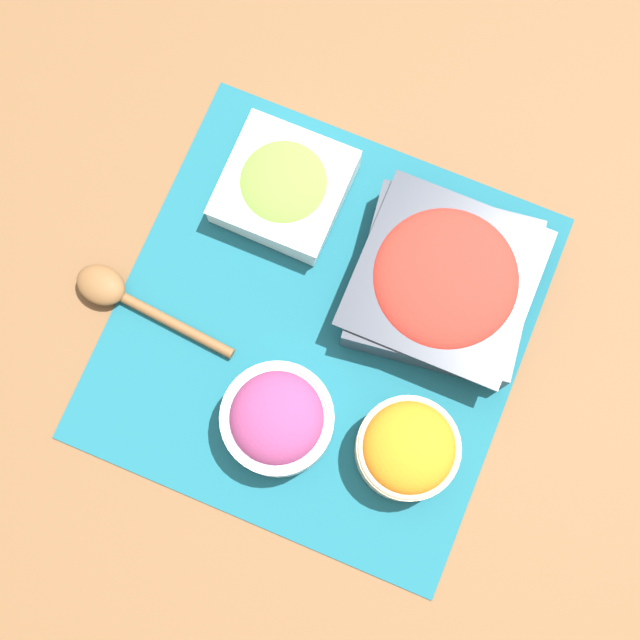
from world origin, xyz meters
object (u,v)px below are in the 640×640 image
(tomato_bowl, at_px, (444,282))
(carrot_bowl, at_px, (408,449))
(lettuce_bowl, at_px, (284,187))
(onion_bowl, at_px, (276,418))
(wooden_spoon, at_px, (119,295))

(tomato_bowl, xyz_separation_m, carrot_bowl, (0.19, 0.03, 0.00))
(tomato_bowl, distance_m, lettuce_bowl, 0.21)
(onion_bowl, relative_size, carrot_bowl, 1.10)
(carrot_bowl, bearing_deg, wooden_spoon, -95.97)
(tomato_bowl, height_order, onion_bowl, onion_bowl)
(onion_bowl, xyz_separation_m, lettuce_bowl, (-0.25, -0.10, -0.01))
(tomato_bowl, height_order, wooden_spoon, tomato_bowl)
(tomato_bowl, relative_size, onion_bowl, 1.72)
(lettuce_bowl, height_order, wooden_spoon, lettuce_bowl)
(lettuce_bowl, relative_size, carrot_bowl, 1.24)
(onion_bowl, height_order, wooden_spoon, onion_bowl)
(tomato_bowl, bearing_deg, carrot_bowl, 9.09)
(carrot_bowl, height_order, wooden_spoon, carrot_bowl)
(lettuce_bowl, bearing_deg, wooden_spoon, -33.68)
(onion_bowl, height_order, lettuce_bowl, onion_bowl)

